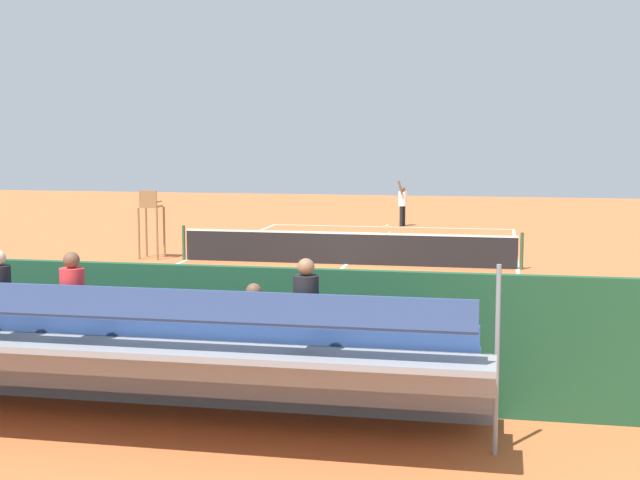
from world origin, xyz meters
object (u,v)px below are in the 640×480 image
(umpire_chair, at_px, (151,217))
(tennis_player, at_px, (403,202))
(bleacher_stand, at_px, (152,357))
(tennis_ball_near, at_px, (389,232))
(courtside_bench, at_px, (350,357))
(tennis_net, at_px, (346,248))
(equipment_bag, at_px, (248,378))
(tennis_racket, at_px, (386,225))

(umpire_chair, bearing_deg, tennis_player, -120.20)
(bleacher_stand, xyz_separation_m, tennis_player, (-0.40, -26.83, 0.05))
(bleacher_stand, xyz_separation_m, umpire_chair, (6.22, -15.45, 0.34))
(tennis_ball_near, bearing_deg, courtside_bench, 95.46)
(tennis_net, bearing_deg, bleacher_stand, 90.07)
(tennis_player, height_order, tennis_ball_near, tennis_player)
(tennis_net, xyz_separation_m, equipment_bag, (-0.76, 13.40, -0.32))
(bleacher_stand, xyz_separation_m, courtside_bench, (-2.30, -2.11, -0.41))
(bleacher_stand, height_order, tennis_ball_near, bleacher_stand)
(bleacher_stand, distance_m, umpire_chair, 16.66)
(tennis_net, relative_size, tennis_racket, 17.62)
(bleacher_stand, distance_m, courtside_bench, 3.15)
(tennis_net, xyz_separation_m, tennis_racket, (0.27, -11.52, -0.49))
(tennis_net, relative_size, bleacher_stand, 1.14)
(equipment_bag, distance_m, tennis_racket, 24.94)
(tennis_net, distance_m, umpire_chair, 6.25)
(bleacher_stand, height_order, umpire_chair, bleacher_stand)
(bleacher_stand, relative_size, tennis_player, 4.70)
(umpire_chair, relative_size, tennis_player, 1.11)
(tennis_player, relative_size, tennis_ball_near, 29.18)
(tennis_net, relative_size, courtside_bench, 5.72)
(courtside_bench, distance_m, tennis_player, 24.80)
(umpire_chair, distance_m, tennis_player, 13.17)
(tennis_net, bearing_deg, courtside_bench, 99.92)
(courtside_bench, bearing_deg, equipment_bag, 4.72)
(tennis_racket, relative_size, tennis_ball_near, 8.86)
(courtside_bench, distance_m, equipment_bag, 1.61)
(bleacher_stand, height_order, tennis_racket, bleacher_stand)
(tennis_net, distance_m, courtside_bench, 13.47)
(courtside_bench, distance_m, tennis_ball_near, 22.02)
(tennis_racket, bearing_deg, courtside_bench, 95.97)
(equipment_bag, relative_size, tennis_player, 0.47)
(umpire_chair, bearing_deg, courtside_bench, 122.55)
(equipment_bag, xyz_separation_m, tennis_player, (0.34, -24.85, 0.84))
(tennis_player, height_order, tennis_racket, tennis_player)
(equipment_bag, bearing_deg, tennis_ball_near, -88.60)
(umpire_chair, distance_m, courtside_bench, 15.85)
(courtside_bench, bearing_deg, tennis_net, -80.08)
(tennis_net, height_order, tennis_racket, tennis_net)
(bleacher_stand, relative_size, tennis_racket, 15.50)
(umpire_chair, distance_m, tennis_racket, 12.96)
(tennis_net, relative_size, tennis_player, 5.35)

